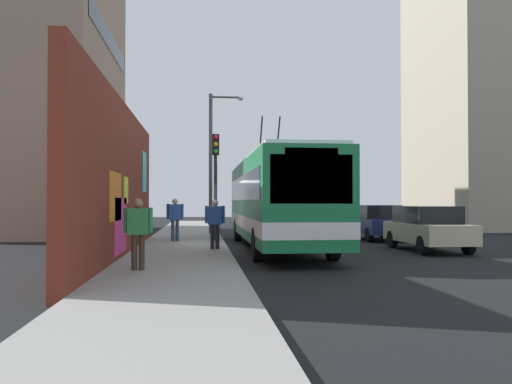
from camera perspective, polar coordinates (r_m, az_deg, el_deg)
ground_plane at (r=20.18m, az=-3.27°, el=-5.98°), size 80.00×80.00×0.00m
sidewalk_slab at (r=20.17m, az=-7.84°, el=-5.76°), size 48.00×3.20×0.15m
graffiti_wall at (r=16.50m, az=-14.32°, el=1.06°), size 14.47×0.32×4.68m
building_far_left at (r=31.88m, az=-21.22°, el=10.32°), size 12.99×6.32×15.96m
building_far_right at (r=38.30m, az=22.71°, el=12.38°), size 9.79×6.56×21.15m
city_bus at (r=19.52m, az=2.13°, el=-0.73°), size 12.71×2.51×5.10m
parked_car_champagne at (r=19.65m, az=17.94°, el=-3.64°), size 4.18×1.77×1.58m
parked_car_navy at (r=24.72m, az=12.80°, el=-3.12°), size 4.16×1.79×1.58m
pedestrian_near_wall at (r=12.65m, az=-12.56°, el=-3.81°), size 0.22×0.67×1.66m
pedestrian_midblock at (r=21.59m, az=-8.71°, el=-2.56°), size 0.23×0.68×1.71m
pedestrian_at_curb at (r=17.86m, az=-4.44°, el=-3.01°), size 0.22×0.67×1.66m
traffic_light at (r=21.50m, az=-4.37°, el=2.48°), size 0.49×0.28×4.34m
street_lamp at (r=26.57m, az=-4.50°, el=4.13°), size 0.44×1.73×6.97m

